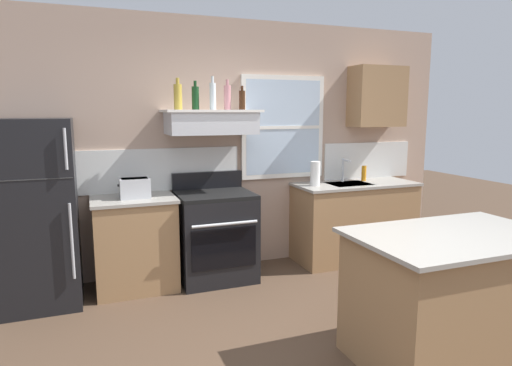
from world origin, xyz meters
The scene contains 17 objects.
back_wall centered at (0.03, 2.23, 1.35)m, with size 5.40×0.11×2.70m.
refrigerator centered at (-1.90, 1.84, 0.83)m, with size 0.70×0.72×1.67m.
counter_left_of_stove centered at (-1.05, 1.90, 0.46)m, with size 0.79×0.63×0.91m.
toaster centered at (-1.03, 1.88, 1.01)m, with size 0.30×0.20×0.19m.
stove_range centered at (-0.25, 1.86, 0.46)m, with size 0.76×0.69×1.09m.
range_hood_shelf centered at (-0.25, 1.96, 1.62)m, with size 0.96×0.52×0.24m.
bottle_champagne_gold_foil centered at (-0.58, 1.94, 1.87)m, with size 0.08×0.08×0.30m.
bottle_dark_green_wine centered at (-0.41, 1.95, 1.86)m, with size 0.07×0.07×0.28m.
bottle_clear_tall centered at (-0.24, 1.91, 1.88)m, with size 0.06×0.06×0.33m.
bottle_rose_pink centered at (-0.08, 1.95, 1.87)m, with size 0.07×0.07×0.30m.
bottle_brown_stout centered at (0.07, 1.91, 1.85)m, with size 0.06×0.06×0.24m.
counter_right_with_sink centered at (1.45, 1.90, 0.46)m, with size 1.43×0.63×0.91m.
sink_faucet centered at (1.35, 2.00, 1.08)m, with size 0.03×0.17×0.28m.
paper_towel_roll centered at (0.92, 1.90, 1.04)m, with size 0.11×0.11×0.27m, color white.
dish_soap_bottle centered at (1.63, 2.00, 1.00)m, with size 0.06×0.06×0.18m, color orange.
kitchen_island centered at (0.87, -0.20, 0.46)m, with size 1.40×0.90×0.91m.
upper_cabinet_right centered at (1.80, 2.04, 1.90)m, with size 0.64×0.32×0.70m.
Camera 1 is at (-1.42, -2.42, 1.73)m, focal length 31.05 mm.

